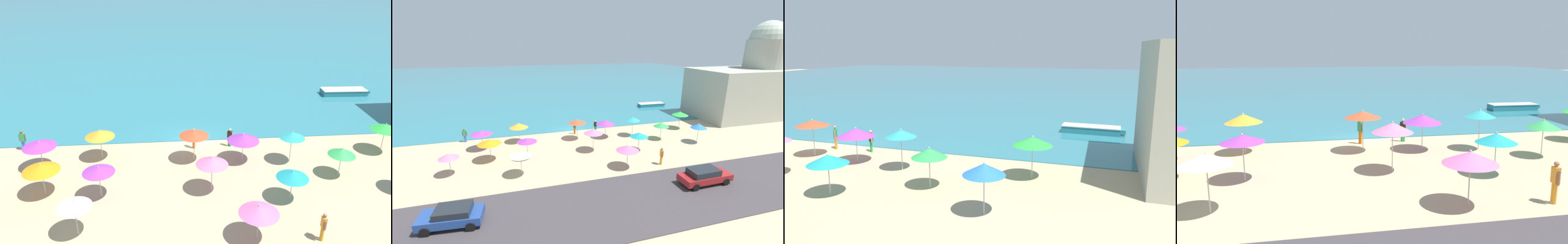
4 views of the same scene
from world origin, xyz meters
TOP-DOWN VIEW (x-y plane):
  - ground_plane at (0.00, 0.00)m, footprint 160.00×160.00m
  - sea at (0.00, 55.00)m, footprint 150.00×110.00m
  - coastal_road at (0.00, -18.00)m, footprint 80.00×8.00m
  - beach_umbrella_0 at (-11.35, -3.55)m, footprint 2.44×2.44m
  - beach_umbrella_1 at (7.31, -4.12)m, footprint 1.93×1.93m
  - beach_umbrella_2 at (15.18, -3.17)m, footprint 2.27×2.27m
  - beach_umbrella_3 at (-7.16, -2.38)m, footprint 2.25×2.25m
  - beach_umbrella_4 at (-10.27, -7.01)m, footprint 2.42×2.42m
  - beach_umbrella_5 at (10.25, -6.34)m, footprint 1.93×1.93m
  - beach_umbrella_6 at (-6.51, -7.58)m, footprint 2.11×2.11m
  - beach_umbrella_7 at (-0.01, -3.30)m, footprint 2.25×2.25m
  - beach_umbrella_8 at (2.82, -12.43)m, footprint 2.26×2.26m
  - beach_umbrella_9 at (0.84, -7.52)m, footprint 2.16×2.16m
  - beach_umbrella_10 at (-7.32, -11.21)m, footprint 2.01×2.01m
  - beach_umbrella_11 at (5.86, -8.90)m, footprint 2.09×2.09m
  - beach_umbrella_12 at (3.71, -3.64)m, footprint 2.46×2.46m
  - beach_umbrella_13 at (-13.68, -9.32)m, footprint 1.82×1.82m
  - beach_umbrella_14 at (14.02, -8.62)m, footprint 1.95×1.95m
  - bather_0 at (-13.67, -0.50)m, footprint 0.57×0.26m
  - bather_1 at (3.13, -1.18)m, footprint 0.45×0.41m
  - bather_2 at (0.14, -1.26)m, footprint 0.36×0.51m
  - bather_3 at (6.43, -12.78)m, footprint 0.24×0.57m
  - parked_car_1 at (-12.13, -17.12)m, footprint 4.18×2.21m
  - parked_car_3 at (7.97, -17.26)m, footprint 4.60×1.93m
  - skiff_nearshore at (18.00, 9.88)m, footprint 5.34×1.81m
  - harbor_fortress at (30.11, 0.10)m, footprint 14.92×9.92m

SIDE VIEW (x-z plane):
  - ground_plane at x=0.00m, z-range 0.00..0.00m
  - sea at x=0.00m, z-range 0.00..0.05m
  - coastal_road at x=0.00m, z-range 0.00..0.06m
  - skiff_nearshore at x=18.00m, z-range 0.05..0.71m
  - parked_car_1 at x=-12.13m, z-range 0.11..1.47m
  - parked_car_3 at x=7.97m, z-range 0.10..1.52m
  - bather_1 at x=3.13m, z-range 0.10..1.71m
  - bather_2 at x=0.14m, z-range 0.11..1.87m
  - bather_0 at x=-13.67m, z-range 0.11..1.90m
  - bather_3 at x=6.43m, z-range 0.11..1.92m
  - beach_umbrella_11 at x=5.86m, z-range 0.80..3.03m
  - beach_umbrella_13 at x=-13.68m, z-range 0.82..3.06m
  - beach_umbrella_5 at x=10.25m, z-range 0.82..3.10m
  - beach_umbrella_12 at x=3.71m, z-range 0.84..3.19m
  - beach_umbrella_0 at x=-11.35m, z-range 0.88..3.17m
  - beach_umbrella_8 at x=2.82m, z-range 0.87..3.25m
  - beach_umbrella_6 at x=-6.51m, z-range 0.92..3.29m
  - beach_umbrella_4 at x=-10.27m, z-range 0.90..3.33m
  - beach_umbrella_14 at x=14.02m, z-range 0.91..3.40m
  - beach_umbrella_3 at x=-7.16m, z-range 0.92..3.44m
  - beach_umbrella_10 at x=-7.32m, z-range 0.95..3.42m
  - beach_umbrella_2 at x=15.18m, z-range 0.95..3.50m
  - beach_umbrella_1 at x=7.31m, z-range 1.01..3.63m
  - beach_umbrella_7 at x=-0.01m, z-range 1.03..3.66m
  - beach_umbrella_9 at x=0.84m, z-range 1.01..3.70m
  - harbor_fortress at x=30.11m, z-range -2.20..13.11m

